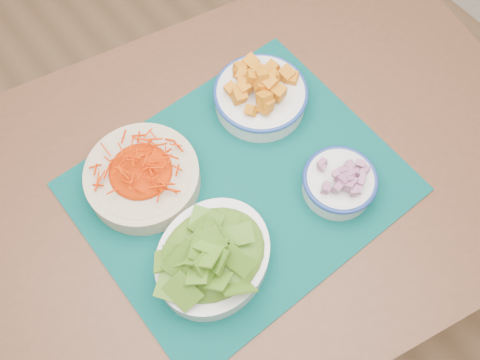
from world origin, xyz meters
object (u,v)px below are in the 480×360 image
at_px(table, 243,196).
at_px(placemat, 240,187).
at_px(carrot_bowl, 142,175).
at_px(squash_bowl, 261,92).
at_px(onion_bowl, 340,181).
at_px(lettuce_bowl, 213,254).

distance_m(table, placemat, 0.09).
xyz_separation_m(carrot_bowl, squash_bowl, (0.31, 0.01, 0.01)).
height_order(placemat, carrot_bowl, carrot_bowl).
bearing_deg(carrot_bowl, squash_bowl, 1.21).
distance_m(carrot_bowl, squash_bowl, 0.31).
bearing_deg(onion_bowl, carrot_bowl, 140.38).
bearing_deg(onion_bowl, squash_bowl, 88.73).
xyz_separation_m(table, lettuce_bowl, (-0.15, -0.11, 0.14)).
distance_m(placemat, lettuce_bowl, 0.18).
distance_m(placemat, squash_bowl, 0.21).
bearing_deg(lettuce_bowl, placemat, 15.51).
height_order(table, onion_bowl, onion_bowl).
relative_size(carrot_bowl, onion_bowl, 1.90).
bearing_deg(table, carrot_bowl, 156.44).
height_order(table, lettuce_bowl, lettuce_bowl).
xyz_separation_m(placemat, lettuce_bowl, (-0.14, -0.10, 0.05)).
relative_size(table, carrot_bowl, 5.12).
relative_size(squash_bowl, lettuce_bowl, 0.71).
height_order(table, placemat, placemat).
bearing_deg(squash_bowl, placemat, -140.27).
bearing_deg(lettuce_bowl, table, 15.33).
bearing_deg(lettuce_bowl, onion_bowl, -25.05).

